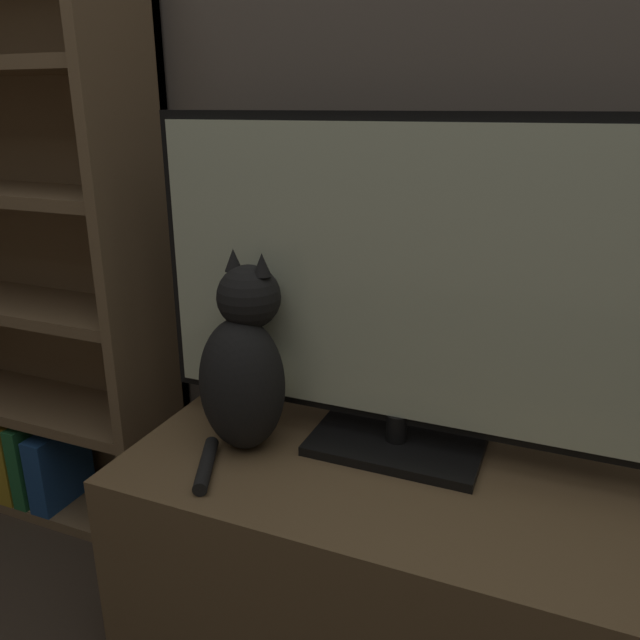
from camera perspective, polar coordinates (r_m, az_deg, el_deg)
name	(u,v)px	position (r m, az deg, el deg)	size (l,w,h in m)	color
wall_back	(467,6)	(1.39, 13.26, 26.12)	(4.80, 0.05, 2.60)	#60564C
tv_stand	(400,563)	(1.40, 7.30, -21.21)	(1.11, 0.54, 0.44)	brown
tv	(403,291)	(1.21, 7.63, 2.65)	(1.05, 0.21, 0.67)	black
cat	(244,368)	(1.28, -6.93, -4.36)	(0.21, 0.31, 0.41)	black
bookshelf	(27,281)	(1.89, -25.20, 3.28)	(0.82, 0.28, 1.52)	brown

